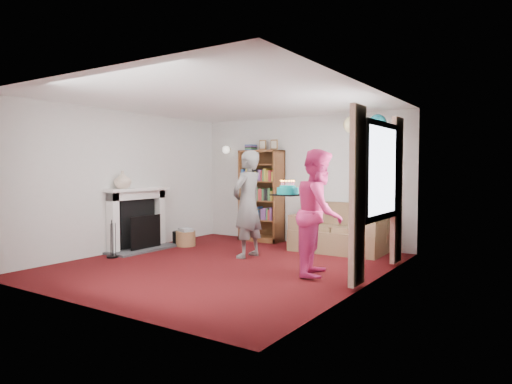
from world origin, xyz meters
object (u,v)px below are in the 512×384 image
Objects in this scene: bookcase at (262,196)px; birthday_cake at (288,191)px; person_magenta at (319,212)px; sofa at (340,233)px; person_striped at (248,204)px.

bookcase is 2.67m from birthday_cake.
sofa is at bearing -1.82° from person_magenta.
sofa is 1.99m from person_magenta.
sofa is 0.91× the size of person_striped.
sofa is at bearing -7.41° from bookcase.
person_striped is (-1.06, -1.37, 0.56)m from sofa.
sofa is 0.92× the size of person_magenta.
person_striped is at bearing -65.27° from bookcase.
person_magenta is at bearing -7.65° from birthday_cake.
person_striped is 1.11m from birthday_cake.
sofa is at bearing 87.85° from birthday_cake.
person_striped reaches higher than sofa.
person_striped is 1.62m from person_magenta.
person_striped is 1.02× the size of person_magenta.
sofa is at bearing 145.57° from person_striped.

